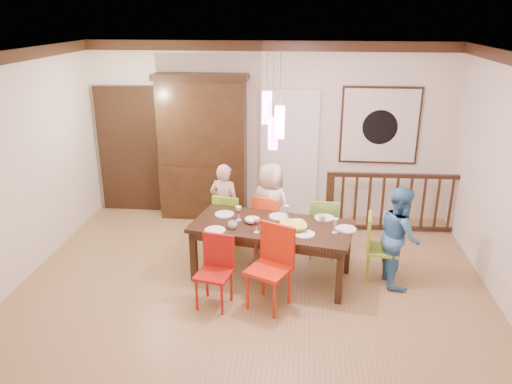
# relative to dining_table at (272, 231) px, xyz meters

# --- Properties ---
(floor) EXTENTS (6.00, 6.00, 0.00)m
(floor) POSITION_rel_dining_table_xyz_m (-0.23, -0.29, -0.66)
(floor) COLOR olive
(floor) RESTS_ON ground
(ceiling) EXTENTS (6.00, 6.00, 0.00)m
(ceiling) POSITION_rel_dining_table_xyz_m (-0.23, -0.29, 2.24)
(ceiling) COLOR white
(ceiling) RESTS_ON wall_back
(wall_back) EXTENTS (6.00, 0.00, 6.00)m
(wall_back) POSITION_rel_dining_table_xyz_m (-0.23, 2.21, 0.79)
(wall_back) COLOR beige
(wall_back) RESTS_ON floor
(wall_left) EXTENTS (0.00, 5.00, 5.00)m
(wall_left) POSITION_rel_dining_table_xyz_m (-3.23, -0.29, 0.79)
(wall_left) COLOR beige
(wall_left) RESTS_ON floor
(crown_molding) EXTENTS (6.00, 5.00, 0.16)m
(crown_molding) POSITION_rel_dining_table_xyz_m (-0.23, -0.29, 2.16)
(crown_molding) COLOR black
(crown_molding) RESTS_ON wall_back
(panel_door) EXTENTS (1.04, 0.07, 2.24)m
(panel_door) POSITION_rel_dining_table_xyz_m (-2.63, 2.16, 0.39)
(panel_door) COLOR black
(panel_door) RESTS_ON wall_back
(white_doorway) EXTENTS (0.97, 0.05, 2.22)m
(white_doorway) POSITION_rel_dining_table_xyz_m (0.12, 2.18, 0.39)
(white_doorway) COLOR silver
(white_doorway) RESTS_ON wall_back
(painting) EXTENTS (1.25, 0.06, 1.25)m
(painting) POSITION_rel_dining_table_xyz_m (1.57, 2.17, 0.94)
(painting) COLOR black
(painting) RESTS_ON wall_back
(pendant_cluster) EXTENTS (0.27, 0.21, 1.14)m
(pendant_cluster) POSITION_rel_dining_table_xyz_m (0.00, -0.00, 1.44)
(pendant_cluster) COLOR #FF4CC5
(pendant_cluster) RESTS_ON ceiling
(dining_table) EXTENTS (2.18, 1.30, 0.75)m
(dining_table) POSITION_rel_dining_table_xyz_m (0.00, 0.00, 0.00)
(dining_table) COLOR black
(dining_table) RESTS_ON floor
(chair_far_left) EXTENTS (0.47, 0.47, 0.87)m
(chair_far_left) POSITION_rel_dining_table_xyz_m (-0.67, 0.80, -0.17)
(chair_far_left) COLOR #8ACB2F
(chair_far_left) RESTS_ON floor
(chair_far_mid) EXTENTS (0.54, 0.54, 0.91)m
(chair_far_mid) POSITION_rel_dining_table_xyz_m (-0.06, 0.71, -0.14)
(chair_far_mid) COLOR #F14914
(chair_far_mid) RESTS_ON floor
(chair_far_right) EXTENTS (0.42, 0.42, 0.89)m
(chair_far_right) POSITION_rel_dining_table_xyz_m (0.69, 0.70, -0.15)
(chair_far_right) COLOR #68A234
(chair_far_right) RESTS_ON floor
(chair_near_left) EXTENTS (0.46, 0.46, 0.87)m
(chair_near_left) POSITION_rel_dining_table_xyz_m (-0.63, -0.76, -0.17)
(chair_near_left) COLOR #9A130E
(chair_near_left) RESTS_ON floor
(chair_near_mid) EXTENTS (0.60, 0.60, 1.00)m
(chair_near_mid) POSITION_rel_dining_table_xyz_m (0.02, -0.72, -0.09)
(chair_near_mid) COLOR red
(chair_near_mid) RESTS_ON floor
(chair_end_right) EXTENTS (0.45, 0.45, 0.90)m
(chair_end_right) POSITION_rel_dining_table_xyz_m (1.42, 0.06, -0.15)
(chair_end_right) COLOR #87A829
(chair_end_right) RESTS_ON floor
(china_hutch) EXTENTS (1.52, 0.46, 2.40)m
(china_hutch) POSITION_rel_dining_table_xyz_m (-1.30, 2.01, 0.54)
(china_hutch) COLOR black
(china_hutch) RESTS_ON floor
(balustrade) EXTENTS (2.21, 0.14, 0.96)m
(balustrade) POSITION_rel_dining_table_xyz_m (1.85, 1.66, -0.16)
(balustrade) COLOR black
(balustrade) RESTS_ON floor
(person_far_left) EXTENTS (0.53, 0.42, 1.27)m
(person_far_left) POSITION_rel_dining_table_xyz_m (-0.76, 0.90, -0.03)
(person_far_left) COLOR beige
(person_far_left) RESTS_ON floor
(person_far_mid) EXTENTS (0.77, 0.67, 1.33)m
(person_far_mid) POSITION_rel_dining_table_xyz_m (-0.08, 0.81, -0.00)
(person_far_mid) COLOR beige
(person_far_mid) RESTS_ON floor
(person_end_right) EXTENTS (0.57, 0.69, 1.30)m
(person_end_right) POSITION_rel_dining_table_xyz_m (1.62, 0.04, -0.01)
(person_end_right) COLOR teal
(person_end_right) RESTS_ON floor
(serving_bowl) EXTENTS (0.40, 0.40, 0.08)m
(serving_bowl) POSITION_rel_dining_table_xyz_m (0.28, -0.13, 0.13)
(serving_bowl) COLOR yellow
(serving_bowl) RESTS_ON dining_table
(small_bowl) EXTENTS (0.23, 0.23, 0.06)m
(small_bowl) POSITION_rel_dining_table_xyz_m (-0.26, 0.04, 0.12)
(small_bowl) COLOR white
(small_bowl) RESTS_ON dining_table
(cup_left) EXTENTS (0.15, 0.15, 0.09)m
(cup_left) POSITION_rel_dining_table_xyz_m (-0.49, -0.16, 0.13)
(cup_left) COLOR silver
(cup_left) RESTS_ON dining_table
(cup_right) EXTENTS (0.11, 0.11, 0.08)m
(cup_right) POSITION_rel_dining_table_xyz_m (0.64, 0.18, 0.13)
(cup_right) COLOR silver
(cup_right) RESTS_ON dining_table
(plate_far_left) EXTENTS (0.26, 0.26, 0.01)m
(plate_far_left) POSITION_rel_dining_table_xyz_m (-0.66, 0.27, 0.09)
(plate_far_left) COLOR white
(plate_far_left) RESTS_ON dining_table
(plate_far_mid) EXTENTS (0.26, 0.26, 0.01)m
(plate_far_mid) POSITION_rel_dining_table_xyz_m (0.07, 0.27, 0.09)
(plate_far_mid) COLOR white
(plate_far_mid) RESTS_ON dining_table
(plate_far_right) EXTENTS (0.26, 0.26, 0.01)m
(plate_far_right) POSITION_rel_dining_table_xyz_m (0.68, 0.28, 0.09)
(plate_far_right) COLOR white
(plate_far_right) RESTS_ON dining_table
(plate_near_left) EXTENTS (0.26, 0.26, 0.01)m
(plate_near_left) POSITION_rel_dining_table_xyz_m (-0.70, -0.25, 0.09)
(plate_near_left) COLOR white
(plate_near_left) RESTS_ON dining_table
(plate_near_mid) EXTENTS (0.26, 0.26, 0.01)m
(plate_near_mid) POSITION_rel_dining_table_xyz_m (0.42, -0.26, 0.09)
(plate_near_mid) COLOR white
(plate_near_mid) RESTS_ON dining_table
(plate_end_right) EXTENTS (0.26, 0.26, 0.01)m
(plate_end_right) POSITION_rel_dining_table_xyz_m (0.94, -0.05, 0.09)
(plate_end_right) COLOR white
(plate_end_right) RESTS_ON dining_table
(wine_glass_a) EXTENTS (0.08, 0.08, 0.19)m
(wine_glass_a) POSITION_rel_dining_table_xyz_m (-0.45, 0.10, 0.18)
(wine_glass_a) COLOR #590C19
(wine_glass_a) RESTS_ON dining_table
(wine_glass_b) EXTENTS (0.08, 0.08, 0.19)m
(wine_glass_b) POSITION_rel_dining_table_xyz_m (0.17, 0.20, 0.18)
(wine_glass_b) COLOR silver
(wine_glass_b) RESTS_ON dining_table
(wine_glass_c) EXTENTS (0.08, 0.08, 0.19)m
(wine_glass_c) POSITION_rel_dining_table_xyz_m (-0.18, -0.25, 0.18)
(wine_glass_c) COLOR #590C19
(wine_glass_c) RESTS_ON dining_table
(wine_glass_d) EXTENTS (0.08, 0.08, 0.19)m
(wine_glass_d) POSITION_rel_dining_table_xyz_m (0.79, -0.16, 0.18)
(wine_glass_d) COLOR silver
(wine_glass_d) RESTS_ON dining_table
(napkin) EXTENTS (0.18, 0.14, 0.01)m
(napkin) POSITION_rel_dining_table_xyz_m (0.02, -0.39, 0.09)
(napkin) COLOR #D83359
(napkin) RESTS_ON dining_table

